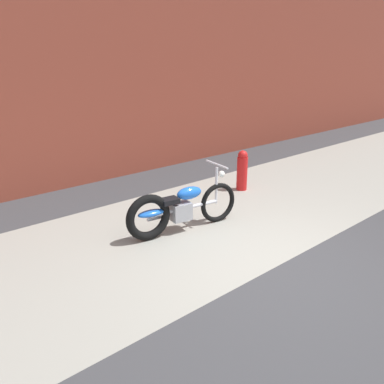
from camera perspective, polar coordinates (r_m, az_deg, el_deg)
The scene contains 5 objects.
ground_plane at distance 5.49m, azimuth 12.28°, elevation -10.50°, with size 80.00×80.00×0.00m, color #38383A.
sidewalk_slab at distance 6.55m, azimuth 0.05°, elevation -4.89°, with size 36.00×3.50×0.01m, color gray.
brick_building_wall at distance 8.87m, azimuth -15.58°, elevation 19.46°, with size 36.00×0.50×5.62m, color brown.
motorcycle_blue at distance 6.17m, azimuth -2.28°, elevation -2.48°, with size 2.00×0.64×1.03m.
fire_hydrant at distance 8.21m, azimuth 7.29°, elevation 3.17°, with size 0.22×0.22×0.84m.
Camera 1 is at (-3.90, -2.77, 2.69)m, focal length 36.75 mm.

